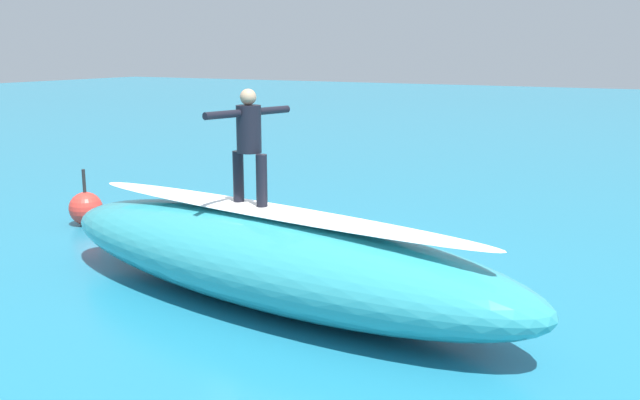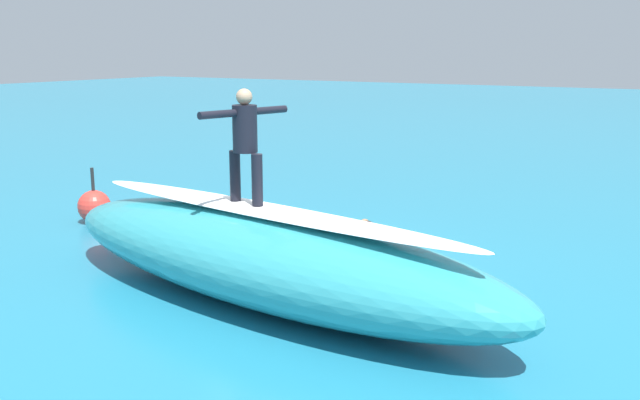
{
  "view_description": "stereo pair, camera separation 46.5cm",
  "coord_description": "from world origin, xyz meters",
  "px_view_note": "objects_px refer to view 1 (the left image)",
  "views": [
    {
      "loc": [
        -6.18,
        10.43,
        3.65
      ],
      "look_at": [
        -0.54,
        0.16,
        1.15
      ],
      "focal_mm": 40.09,
      "sensor_mm": 36.0,
      "label": 1
    },
    {
      "loc": [
        -6.59,
        10.2,
        3.65
      ],
      "look_at": [
        -0.54,
        0.16,
        1.15
      ],
      "focal_mm": 40.09,
      "sensor_mm": 36.0,
      "label": 2
    }
  ],
  "objects_px": {
    "surfboard_paddling": "(373,240)",
    "surfer_paddling": "(376,233)",
    "buoy_marker": "(86,208)",
    "surfboard_riding": "(250,207)",
    "surfer_riding": "(249,138)"
  },
  "relations": [
    {
      "from": "surfboard_paddling",
      "to": "buoy_marker",
      "type": "distance_m",
      "value": 6.1
    },
    {
      "from": "surfer_riding",
      "to": "surfer_paddling",
      "type": "relative_size",
      "value": 1.19
    },
    {
      "from": "surfboard_paddling",
      "to": "surfer_paddling",
      "type": "xyz_separation_m",
      "value": [
        -0.1,
        0.07,
        0.16
      ]
    },
    {
      "from": "surfboard_riding",
      "to": "buoy_marker",
      "type": "bearing_deg",
      "value": -6.32
    },
    {
      "from": "surfboard_riding",
      "to": "surfboard_paddling",
      "type": "distance_m",
      "value": 3.93
    },
    {
      "from": "surfboard_paddling",
      "to": "surfer_paddling",
      "type": "distance_m",
      "value": 0.2
    },
    {
      "from": "surfboard_riding",
      "to": "buoy_marker",
      "type": "relative_size",
      "value": 1.61
    },
    {
      "from": "buoy_marker",
      "to": "surfboard_riding",
      "type": "bearing_deg",
      "value": 160.2
    },
    {
      "from": "surfboard_riding",
      "to": "surfer_paddling",
      "type": "xyz_separation_m",
      "value": [
        -0.4,
        -3.61,
        -1.18
      ]
    },
    {
      "from": "surfboard_riding",
      "to": "surfer_riding",
      "type": "bearing_deg",
      "value": 0.0
    },
    {
      "from": "surfer_riding",
      "to": "surfboard_paddling",
      "type": "xyz_separation_m",
      "value": [
        -0.3,
        -3.68,
        -2.35
      ]
    },
    {
      "from": "surfer_paddling",
      "to": "surfboard_paddling",
      "type": "bearing_deg",
      "value": 0.0
    },
    {
      "from": "surfboard_riding",
      "to": "surfer_riding",
      "type": "distance_m",
      "value": 1.02
    },
    {
      "from": "surfboard_riding",
      "to": "surfboard_paddling",
      "type": "xyz_separation_m",
      "value": [
        -0.3,
        -3.68,
        -1.34
      ]
    },
    {
      "from": "surfer_paddling",
      "to": "buoy_marker",
      "type": "relative_size",
      "value": 1.18
    }
  ]
}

